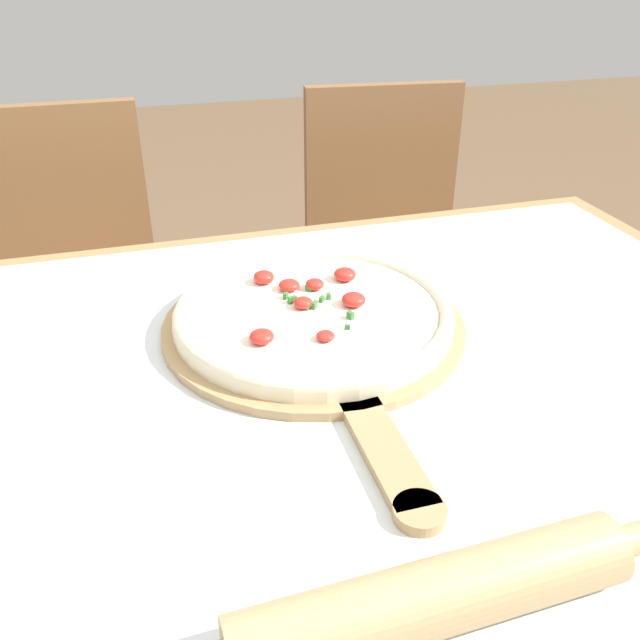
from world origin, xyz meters
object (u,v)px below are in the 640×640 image
object	(u,v)px
pizza_peel	(317,331)
chair_right	(388,248)
rolling_pin	(434,598)
chair_left	(71,286)
pizza	(313,312)

from	to	relation	value
pizza_peel	chair_right	size ratio (longest dim) A/B	0.64
rolling_pin	chair_left	size ratio (longest dim) A/B	0.45
chair_right	rolling_pin	bearing A→B (deg)	-104.61
pizza_peel	chair_right	bearing A→B (deg)	61.43
pizza_peel	pizza	world-z (taller)	pizza
chair_left	chair_right	bearing A→B (deg)	0.41
pizza	chair_right	size ratio (longest dim) A/B	0.41
chair_left	chair_right	size ratio (longest dim) A/B	1.00
pizza	chair_left	size ratio (longest dim) A/B	0.41
pizza_peel	rolling_pin	world-z (taller)	rolling_pin
pizza	chair_right	distance (m)	0.84
pizza	chair_left	bearing A→B (deg)	117.41
chair_right	pizza	bearing A→B (deg)	-113.47
chair_left	rolling_pin	bearing A→B (deg)	-73.63
pizza_peel	pizza	bearing A→B (deg)	90.00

